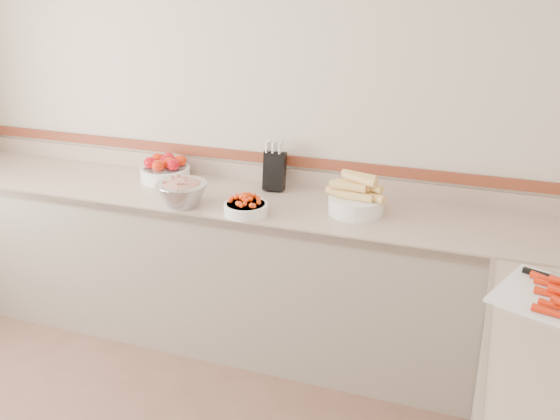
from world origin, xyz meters
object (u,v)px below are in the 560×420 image
(knife_block, at_px, (275,170))
(corn_bowl, at_px, (356,199))
(cherry_tomato_bowl, at_px, (246,206))
(tomato_bowl, at_px, (165,169))
(rhubarb_bowl, at_px, (182,192))

(knife_block, relative_size, corn_bowl, 0.90)
(cherry_tomato_bowl, bearing_deg, knife_block, 88.97)
(tomato_bowl, relative_size, corn_bowl, 0.92)
(knife_block, distance_m, rhubarb_bowl, 0.56)
(knife_block, xyz_separation_m, rhubarb_bowl, (-0.38, -0.42, -0.04))
(tomato_bowl, distance_m, cherry_tomato_bowl, 0.76)
(tomato_bowl, distance_m, corn_bowl, 1.22)
(tomato_bowl, bearing_deg, rhubarb_bowl, -49.42)
(tomato_bowl, xyz_separation_m, rhubarb_bowl, (0.30, -0.35, 0.01))
(corn_bowl, height_order, rhubarb_bowl, corn_bowl)
(cherry_tomato_bowl, relative_size, corn_bowl, 0.72)
(tomato_bowl, bearing_deg, knife_block, 5.63)
(tomato_bowl, bearing_deg, cherry_tomato_bowl, -27.63)
(knife_block, xyz_separation_m, corn_bowl, (0.53, -0.20, -0.04))
(cherry_tomato_bowl, xyz_separation_m, corn_bowl, (0.54, 0.21, 0.03))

